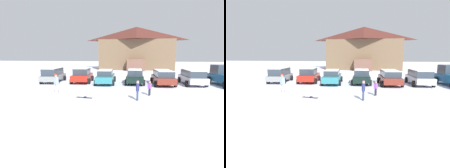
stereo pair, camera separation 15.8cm
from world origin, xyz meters
TOP-DOWN VIEW (x-y plane):
  - ground at (0.00, 0.00)m, footprint 160.00×160.00m
  - ski_lodge at (1.95, 32.76)m, footprint 16.55×10.33m
  - parked_grey_wagon at (-7.43, 11.31)m, footprint 2.44×4.46m
  - parked_red_sedan at (-3.94, 11.66)m, footprint 2.58×4.32m
  - parked_teal_hatchback at (-1.04, 11.21)m, footprint 2.42×4.91m
  - parked_black_sedan at (2.23, 11.61)m, footprint 2.24×4.23m
  - parked_maroon_van at (5.24, 11.22)m, footprint 2.48×4.45m
  - parked_silver_wagon at (8.42, 11.87)m, footprint 2.30×4.68m
  - skier_child_in_purple_jacket at (3.53, 5.85)m, footprint 0.31×0.35m
  - skier_teen_in_navy_coat at (2.59, 4.20)m, footprint 0.24×0.52m
  - skier_adult_in_blue_parka at (-4.07, 5.27)m, footprint 0.52×0.43m
  - pair_of_skis at (-1.40, 4.35)m, footprint 1.36×0.48m

SIDE VIEW (x-z plane):
  - ground at x=0.00m, z-range 0.00..0.00m
  - pair_of_skis at x=-1.40m, z-range -0.02..0.06m
  - skier_child_in_purple_jacket at x=3.53m, z-range 0.08..1.24m
  - skier_teen_in_navy_coat at x=2.59m, z-range 0.09..1.50m
  - parked_teal_hatchback at x=-1.04m, z-range 0.02..1.60m
  - parked_black_sedan at x=2.23m, z-range 0.00..1.64m
  - parked_red_sedan at x=-3.94m, z-range 0.00..1.71m
  - parked_maroon_van at x=5.24m, z-range 0.07..1.68m
  - parked_silver_wagon at x=8.42m, z-range 0.07..1.70m
  - parked_grey_wagon at x=-7.43m, z-range 0.06..1.76m
  - skier_adult_in_blue_parka at x=-4.07m, z-range 0.11..1.78m
  - ski_lodge at x=1.95m, z-range 0.07..9.49m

